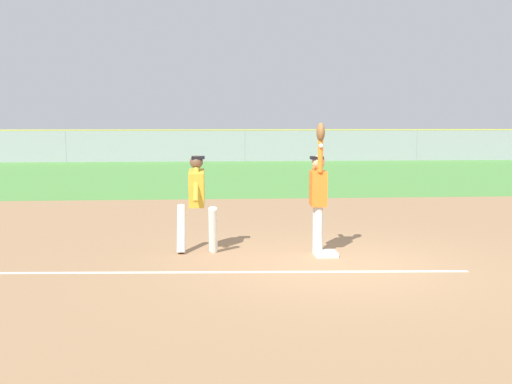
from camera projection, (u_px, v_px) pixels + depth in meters
ground_plane at (335, 264)px, 9.99m from camera, size 76.70×76.70×0.00m
outfield_grass at (256, 174)px, 26.95m from camera, size 40.32×17.17×0.01m
chalk_foul_line at (78, 273)px, 9.42m from camera, size 11.99×0.80×0.01m
first_base at (325, 254)px, 10.60m from camera, size 0.39×0.39×0.08m
fielder at (318, 190)px, 10.64m from camera, size 0.28×0.89×2.28m
runner at (197, 197)px, 10.71m from camera, size 0.72×0.84×1.72m
baseball at (321, 146)px, 10.28m from camera, size 0.07×0.07×0.07m
outfield_fence at (245, 145)px, 35.35m from camera, size 40.40×0.08×1.83m
parked_car_blue at (106, 148)px, 37.69m from camera, size 4.49×2.30×1.25m
parked_car_silver at (215, 148)px, 38.02m from camera, size 4.40×2.13×1.25m
parked_car_tan at (308, 148)px, 37.92m from camera, size 4.55×2.42×1.25m
parked_car_green at (394, 147)px, 38.66m from camera, size 4.56×2.44×1.25m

